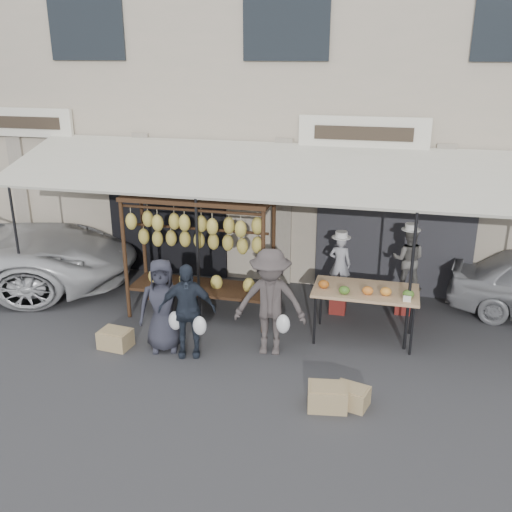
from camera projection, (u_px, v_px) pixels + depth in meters
The scene contains 15 objects.
ground_plane at pixel (237, 365), 8.79m from camera, with size 90.00×90.00×0.00m, color #2D2D30.
shophouse at pixel (310, 93), 13.50m from camera, with size 24.00×6.15×7.30m.
awning at pixel (271, 172), 10.00m from camera, with size 10.00×2.35×2.92m.
banana_rack at pixel (198, 234), 9.90m from camera, with size 2.60×0.90×2.24m.
produce_table at pixel (366, 292), 9.29m from camera, with size 1.70×0.90×1.04m.
vendor_left at pixel (340, 264), 10.27m from camera, with size 0.39×0.26×1.08m, color #98989F.
vendor_right at pixel (408, 259), 10.23m from camera, with size 0.58×0.45×1.19m, color #605D59.
customer_left at pixel (163, 305), 9.03m from camera, with size 0.75×0.49×1.54m, color #282934.
customer_mid at pixel (187, 310), 8.87m from camera, with size 0.90×0.37×1.53m, color #222936.
customer_right at pixel (270, 302), 8.89m from camera, with size 1.13×0.65×1.75m, color #443D3B.
stool_left at pixel (338, 302), 10.52m from camera, with size 0.29×0.29×0.41m, color maroon.
stool_right at pixel (404, 301), 10.51m from camera, with size 0.32×0.32×0.45m, color maroon.
crate_near_a at pixel (327, 397), 7.71m from camera, with size 0.53×0.40×0.32m, color tan.
crate_near_b at pixel (351, 397), 7.75m from camera, with size 0.45×0.34×0.27m, color tan.
crate_far at pixel (116, 339), 9.29m from camera, with size 0.49×0.38×0.30m, color tan.
Camera 1 is at (2.14, -7.41, 4.55)m, focal length 40.00 mm.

